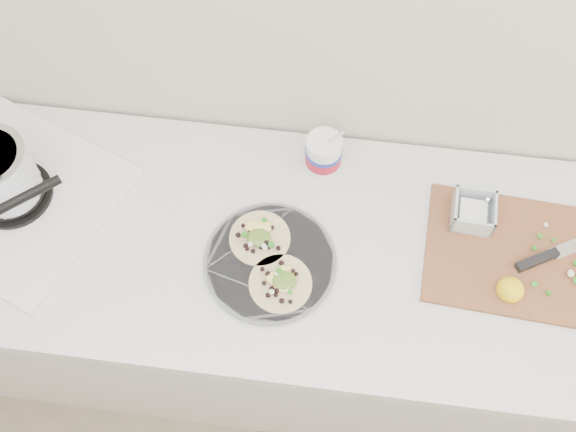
# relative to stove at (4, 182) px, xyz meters

# --- Properties ---
(counter) EXTENTS (2.44, 0.66, 0.90)m
(counter) POSITION_rel_stove_xyz_m (0.63, -0.02, -0.53)
(counter) COLOR silver
(counter) RESTS_ON ground
(stove) EXTENTS (0.61, 0.59, 0.23)m
(stove) POSITION_rel_stove_xyz_m (0.00, 0.00, 0.00)
(stove) COLOR silver
(stove) RESTS_ON counter
(taco_plate) EXTENTS (0.31, 0.31, 0.04)m
(taco_plate) POSITION_rel_stove_xyz_m (0.66, -0.10, -0.06)
(taco_plate) COLOR slate
(taco_plate) RESTS_ON counter
(tub) EXTENTS (0.09, 0.09, 0.21)m
(tub) POSITION_rel_stove_xyz_m (0.75, 0.19, -0.01)
(tub) COLOR white
(tub) RESTS_ON counter
(cutboard) EXTENTS (0.47, 0.34, 0.07)m
(cutboard) POSITION_rel_stove_xyz_m (1.24, 0.01, -0.06)
(cutboard) COLOR brown
(cutboard) RESTS_ON counter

